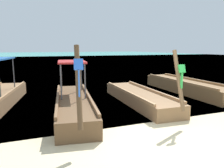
# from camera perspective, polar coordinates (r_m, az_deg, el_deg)

# --- Properties ---
(ground) EXTENTS (120.00, 120.00, 0.00)m
(ground) POSITION_cam_1_polar(r_m,az_deg,el_deg) (5.93, 11.84, -14.05)
(ground) COLOR beige
(sea_water) EXTENTS (120.00, 120.00, 0.00)m
(sea_water) POSITION_cam_1_polar(r_m,az_deg,el_deg) (65.88, -18.81, 6.86)
(sea_water) COLOR #2DB29E
(sea_water) RESTS_ON ground
(longtail_boat_blue_ribbon) EXTENTS (1.96, 5.90, 2.41)m
(longtail_boat_blue_ribbon) POSITION_cam_1_polar(r_m,az_deg,el_deg) (8.04, -9.94, -5.12)
(longtail_boat_blue_ribbon) COLOR brown
(longtail_boat_blue_ribbon) RESTS_ON ground
(longtail_boat_green_ribbon) EXTENTS (1.48, 5.68, 2.28)m
(longtail_boat_green_ribbon) POSITION_cam_1_polar(r_m,az_deg,el_deg) (9.41, 7.09, -3.44)
(longtail_boat_green_ribbon) COLOR olive
(longtail_boat_green_ribbon) RESTS_ON ground
(longtail_boat_orange_ribbon) EXTENTS (1.33, 6.55, 2.85)m
(longtail_boat_orange_ribbon) POSITION_cam_1_polar(r_m,az_deg,el_deg) (12.18, 18.64, -0.63)
(longtail_boat_orange_ribbon) COLOR brown
(longtail_boat_orange_ribbon) RESTS_ON ground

